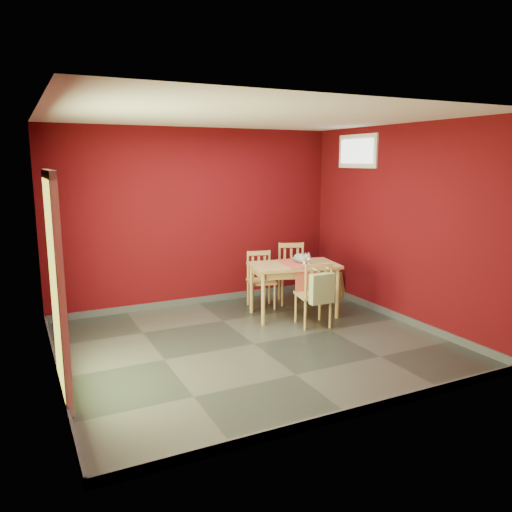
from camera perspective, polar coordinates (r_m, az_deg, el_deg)
name	(u,v)px	position (r m, az deg, el deg)	size (l,w,h in m)	color
ground	(254,344)	(6.20, -0.24, -10.02)	(4.50, 4.50, 0.00)	#2D342D
room_shell	(254,340)	(6.18, -0.24, -9.58)	(4.50, 4.50, 4.50)	#4B070B
doorway	(55,281)	(4.94, -21.99, -2.62)	(0.06, 1.01, 2.13)	#B7D838
window	(357,151)	(7.83, 11.51, 11.66)	(0.05, 0.90, 0.50)	white
outlet_plate	(287,275)	(8.52, 3.58, -2.13)	(0.08, 0.01, 0.12)	silver
dining_table	(294,270)	(7.14, 4.36, -1.64)	(1.33, 0.92, 0.76)	tan
table_runner	(298,269)	(7.04, 4.84, -1.49)	(0.44, 0.73, 0.35)	#B04734
chair_far_left	(261,279)	(7.61, 0.53, -2.64)	(0.48, 0.48, 0.85)	tan
chair_far_right	(292,273)	(7.88, 4.17, -1.90)	(0.56, 0.56, 0.93)	tan
chair_near	(314,293)	(6.76, 6.68, -4.26)	(0.49, 0.49, 0.89)	tan
tote_bag	(322,288)	(6.54, 7.54, -3.70)	(0.33, 0.20, 0.46)	#92AE6F
cat	(301,257)	(7.18, 5.20, -0.06)	(0.19, 0.37, 0.19)	slate
picture_frame	(335,283)	(8.39, 8.98, -3.02)	(0.15, 0.44, 0.44)	brown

